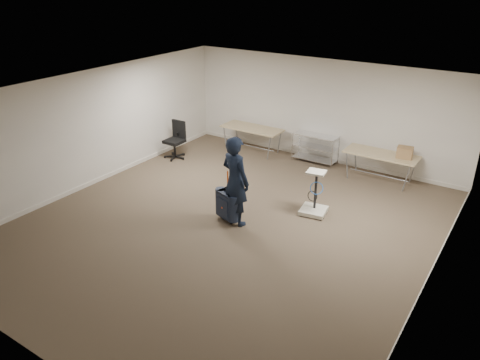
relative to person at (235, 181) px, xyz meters
The scene contains 10 objects.
ground 0.98m from the person, 114.10° to the right, with size 9.00×9.00×0.00m, color #4B3C2D.
room_shell 1.53m from the person, 93.26° to the left, with size 8.00×9.00×9.00m.
folding_table_left 4.28m from the person, 117.44° to the left, with size 1.80×0.75×0.73m.
folding_table_right 4.22m from the person, 64.25° to the left, with size 1.80×0.75×0.73m.
wire_shelf 4.08m from the person, 90.99° to the left, with size 1.22×0.47×0.80m.
person is the anchor object (origin of this frame).
suitcase 0.59m from the person, 157.72° to the right, with size 0.48×0.36×1.16m.
office_chair 4.19m from the person, 148.17° to the left, with size 0.64×0.64×1.05m.
equipment_cart 1.89m from the person, 46.47° to the left, with size 0.63×0.63×1.01m.
cardboard_box 4.50m from the person, 58.15° to the left, with size 0.37×0.27×0.27m, color #A1724A.
Camera 1 is at (4.94, -7.05, 4.92)m, focal length 35.00 mm.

